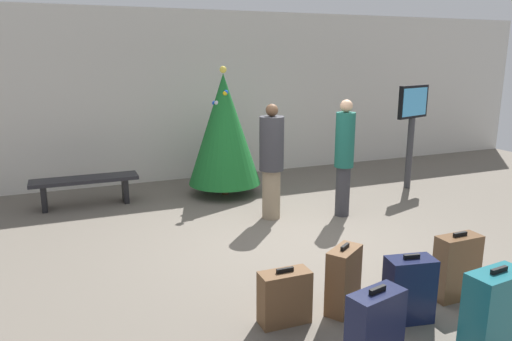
{
  "coord_description": "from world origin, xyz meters",
  "views": [
    {
      "loc": [
        -2.78,
        -5.44,
        2.44
      ],
      "look_at": [
        -0.37,
        0.46,
        0.9
      ],
      "focal_mm": 33.46,
      "sensor_mm": 36.0,
      "label": 1
    }
  ],
  "objects_px": {
    "traveller_1": "(344,155)",
    "suitcase_4": "(409,290)",
    "flight_info_kiosk": "(412,118)",
    "suitcase_5": "(343,280)",
    "traveller_0": "(272,159)",
    "suitcase_2": "(457,267)",
    "suitcase_0": "(374,337)",
    "waiting_bench": "(85,184)",
    "holiday_tree": "(224,129)",
    "suitcase_3": "(493,316)",
    "suitcase_1": "(285,297)"
  },
  "relations": [
    {
      "from": "traveller_0",
      "to": "suitcase_0",
      "type": "height_order",
      "value": "traveller_0"
    },
    {
      "from": "waiting_bench",
      "to": "suitcase_3",
      "type": "relative_size",
      "value": 2.11
    },
    {
      "from": "holiday_tree",
      "to": "traveller_1",
      "type": "xyz_separation_m",
      "value": [
        1.32,
        -1.81,
        -0.21
      ]
    },
    {
      "from": "traveller_0",
      "to": "suitcase_5",
      "type": "xyz_separation_m",
      "value": [
        -0.48,
        -2.79,
        -0.6
      ]
    },
    {
      "from": "traveller_1",
      "to": "suitcase_5",
      "type": "xyz_separation_m",
      "value": [
        -1.55,
        -2.48,
        -0.64
      ]
    },
    {
      "from": "flight_info_kiosk",
      "to": "suitcase_5",
      "type": "relative_size",
      "value": 2.78
    },
    {
      "from": "traveller_0",
      "to": "suitcase_3",
      "type": "distance_m",
      "value": 3.94
    },
    {
      "from": "waiting_bench",
      "to": "traveller_0",
      "type": "distance_m",
      "value": 3.18
    },
    {
      "from": "suitcase_2",
      "to": "suitcase_3",
      "type": "relative_size",
      "value": 0.89
    },
    {
      "from": "traveller_0",
      "to": "suitcase_4",
      "type": "distance_m",
      "value": 3.23
    },
    {
      "from": "holiday_tree",
      "to": "traveller_0",
      "type": "height_order",
      "value": "holiday_tree"
    },
    {
      "from": "waiting_bench",
      "to": "suitcase_4",
      "type": "xyz_separation_m",
      "value": [
        2.61,
        -4.9,
        -0.05
      ]
    },
    {
      "from": "traveller_1",
      "to": "suitcase_2",
      "type": "xyz_separation_m",
      "value": [
        -0.35,
        -2.7,
        -0.63
      ]
    },
    {
      "from": "holiday_tree",
      "to": "suitcase_3",
      "type": "relative_size",
      "value": 2.81
    },
    {
      "from": "flight_info_kiosk",
      "to": "waiting_bench",
      "type": "distance_m",
      "value": 5.89
    },
    {
      "from": "traveller_0",
      "to": "suitcase_2",
      "type": "distance_m",
      "value": 3.15
    },
    {
      "from": "flight_info_kiosk",
      "to": "suitcase_2",
      "type": "height_order",
      "value": "flight_info_kiosk"
    },
    {
      "from": "waiting_bench",
      "to": "suitcase_0",
      "type": "distance_m",
      "value": 5.77
    },
    {
      "from": "flight_info_kiosk",
      "to": "suitcase_5",
      "type": "xyz_separation_m",
      "value": [
        -3.57,
        -3.39,
        -1.0
      ]
    },
    {
      "from": "waiting_bench",
      "to": "traveller_1",
      "type": "relative_size",
      "value": 0.94
    },
    {
      "from": "suitcase_0",
      "to": "suitcase_4",
      "type": "relative_size",
      "value": 1.17
    },
    {
      "from": "flight_info_kiosk",
      "to": "suitcase_4",
      "type": "xyz_separation_m",
      "value": [
        -3.09,
        -3.77,
        -1.02
      ]
    },
    {
      "from": "suitcase_0",
      "to": "suitcase_2",
      "type": "xyz_separation_m",
      "value": [
        1.55,
        0.76,
        -0.03
      ]
    },
    {
      "from": "suitcase_3",
      "to": "traveller_1",
      "type": "bearing_deg",
      "value": 76.79
    },
    {
      "from": "traveller_0",
      "to": "suitcase_4",
      "type": "bearing_deg",
      "value": -90.03
    },
    {
      "from": "suitcase_4",
      "to": "suitcase_5",
      "type": "xyz_separation_m",
      "value": [
        -0.48,
        0.38,
        0.01
      ]
    },
    {
      "from": "waiting_bench",
      "to": "suitcase_2",
      "type": "distance_m",
      "value": 5.79
    },
    {
      "from": "traveller_1",
      "to": "suitcase_4",
      "type": "distance_m",
      "value": 3.13
    },
    {
      "from": "traveller_0",
      "to": "suitcase_5",
      "type": "bearing_deg",
      "value": -99.69
    },
    {
      "from": "waiting_bench",
      "to": "suitcase_1",
      "type": "relative_size",
      "value": 3.1
    },
    {
      "from": "suitcase_3",
      "to": "traveller_0",
      "type": "bearing_deg",
      "value": 93.43
    },
    {
      "from": "suitcase_0",
      "to": "suitcase_1",
      "type": "distance_m",
      "value": 1.04
    },
    {
      "from": "suitcase_2",
      "to": "traveller_0",
      "type": "bearing_deg",
      "value": 103.67
    },
    {
      "from": "holiday_tree",
      "to": "traveller_0",
      "type": "relative_size",
      "value": 1.29
    },
    {
      "from": "traveller_0",
      "to": "traveller_1",
      "type": "bearing_deg",
      "value": -16.01
    },
    {
      "from": "holiday_tree",
      "to": "traveller_0",
      "type": "distance_m",
      "value": 1.54
    },
    {
      "from": "holiday_tree",
      "to": "suitcase_0",
      "type": "bearing_deg",
      "value": -96.22
    },
    {
      "from": "traveller_1",
      "to": "flight_info_kiosk",
      "type": "bearing_deg",
      "value": 24.29
    },
    {
      "from": "traveller_1",
      "to": "suitcase_4",
      "type": "xyz_separation_m",
      "value": [
        -1.08,
        -2.86,
        -0.65
      ]
    },
    {
      "from": "suitcase_2",
      "to": "holiday_tree",
      "type": "bearing_deg",
      "value": 102.24
    },
    {
      "from": "suitcase_0",
      "to": "suitcase_5",
      "type": "height_order",
      "value": "suitcase_0"
    },
    {
      "from": "flight_info_kiosk",
      "to": "traveller_0",
      "type": "bearing_deg",
      "value": -169.01
    },
    {
      "from": "traveller_1",
      "to": "traveller_0",
      "type": "bearing_deg",
      "value": 163.99
    },
    {
      "from": "holiday_tree",
      "to": "suitcase_2",
      "type": "relative_size",
      "value": 3.16
    },
    {
      "from": "traveller_1",
      "to": "suitcase_5",
      "type": "height_order",
      "value": "traveller_1"
    },
    {
      "from": "flight_info_kiosk",
      "to": "suitcase_5",
      "type": "bearing_deg",
      "value": -136.45
    },
    {
      "from": "holiday_tree",
      "to": "suitcase_4",
      "type": "height_order",
      "value": "holiday_tree"
    },
    {
      "from": "flight_info_kiosk",
      "to": "suitcase_0",
      "type": "height_order",
      "value": "flight_info_kiosk"
    },
    {
      "from": "suitcase_5",
      "to": "flight_info_kiosk",
      "type": "bearing_deg",
      "value": 43.55
    },
    {
      "from": "traveller_0",
      "to": "suitcase_0",
      "type": "distance_m",
      "value": 3.89
    }
  ]
}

